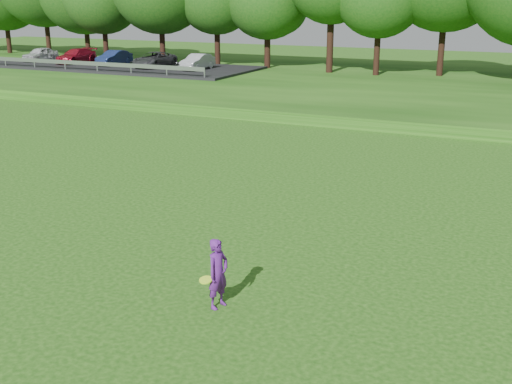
% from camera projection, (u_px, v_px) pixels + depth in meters
% --- Properties ---
extents(ground, '(140.00, 140.00, 0.00)m').
position_uv_depth(ground, '(86.00, 270.00, 15.39)').
color(ground, '#15420C').
rests_on(ground, ground).
extents(berm, '(130.00, 30.00, 0.60)m').
position_uv_depth(berm, '(404.00, 86.00, 44.74)').
color(berm, '#15420C').
rests_on(berm, ground).
extents(walking_path, '(130.00, 1.60, 0.04)m').
position_uv_depth(walking_path, '(342.00, 124.00, 32.70)').
color(walking_path, gray).
rests_on(walking_path, ground).
extents(parking_lot, '(24.00, 9.00, 1.38)m').
position_uv_depth(parking_lot, '(113.00, 62.00, 53.21)').
color(parking_lot, black).
rests_on(parking_lot, berm).
extents(woman, '(0.54, 0.69, 1.52)m').
position_uv_depth(woman, '(218.00, 274.00, 13.36)').
color(woman, '#5A1B7C').
rests_on(woman, ground).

